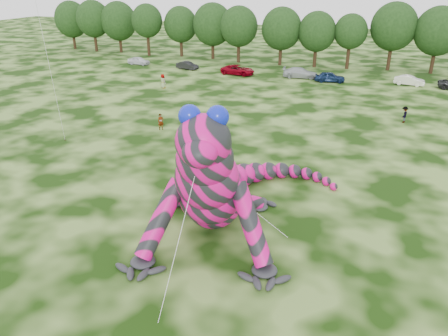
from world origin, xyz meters
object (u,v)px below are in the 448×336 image
inflatable_gecko (216,155)px  tree_0 (72,25)px  tree_11 (437,40)px  car_2 (238,70)px  tree_4 (181,32)px  spectator_4 (163,81)px  tree_1 (94,26)px  tree_3 (148,30)px  car_4 (330,77)px  car_0 (139,61)px  tree_10 (392,37)px  tree_8 (316,39)px  car_3 (300,73)px  tree_9 (350,42)px  spectator_2 (404,115)px  spectator_0 (161,122)px  tree_6 (239,34)px  tree_2 (119,27)px  tree_7 (281,36)px  tree_5 (213,31)px  car_1 (187,65)px  car_5 (409,80)px

inflatable_gecko → tree_0: size_ratio=1.79×
tree_11 → car_2: size_ratio=1.93×
tree_4 → spectator_4: (8.73, -23.95, -3.58)m
tree_1 → tree_3: 12.68m
tree_1 → tree_3: tree_1 is taller
tree_3 → car_4: bearing=-16.6°
tree_4 → car_0: (-3.22, -10.23, -3.87)m
tree_10 → car_0: size_ratio=2.71×
tree_1 → tree_8: size_ratio=1.10×
car_3 → tree_9: bearing=-38.9°
tree_8 → car_4: 11.85m
tree_9 → tree_3: bearing=-179.6°
car_3 → spectator_2: (14.50, -17.67, 0.10)m
car_3 → spectator_0: bearing=156.3°
tree_11 → tree_1: bearing=-179.9°
inflatable_gecko → tree_8: 52.13m
tree_6 → spectator_4: 22.50m
tree_1 → tree_2: size_ratio=1.02×
tree_0 → spectator_0: bearing=-43.9°
tree_0 → tree_4: 24.92m
tree_1 → tree_2: bearing=7.6°
tree_9 → spectator_0: tree_9 is taller
tree_11 → car_0: size_ratio=2.60×
tree_7 → tree_0: bearing=176.9°
tree_2 → tree_3: (7.30, -1.69, -0.10)m
tree_4 → tree_9: size_ratio=1.04×
inflatable_gecko → tree_2: (-41.67, 53.82, 0.56)m
tree_9 → car_3: (-5.77, -9.61, -3.59)m
tree_0 → tree_1: bearing=-10.8°
tree_8 → car_0: bearing=-163.5°
tree_5 → tree_9: size_ratio=1.13×
tree_11 → tree_6: bearing=-177.2°
car_3 → spectator_4: bearing=120.7°
tree_6 → tree_8: bearing=1.3°
tree_3 → tree_11: tree_11 is taller
tree_2 → tree_3: size_ratio=1.02×
tree_1 → spectator_4: size_ratio=5.19×
tree_1 → tree_10: size_ratio=0.93×
tree_0 → spectator_4: 41.77m
car_1 → tree_9: bearing=-56.8°
tree_2 → car_5: (53.52, -10.39, -4.16)m
tree_6 → spectator_2: bearing=-44.2°
tree_4 → car_4: size_ratio=2.12×
tree_0 → tree_11: bearing=-0.9°
car_0 → tree_2: bearing=46.6°
tree_5 → car_2: (8.90, -11.77, -4.17)m
car_0 → car_2: car_2 is taller
spectator_0 → tree_1: bearing=84.4°
tree_6 → tree_4: bearing=170.5°
tree_7 → spectator_0: 38.04m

